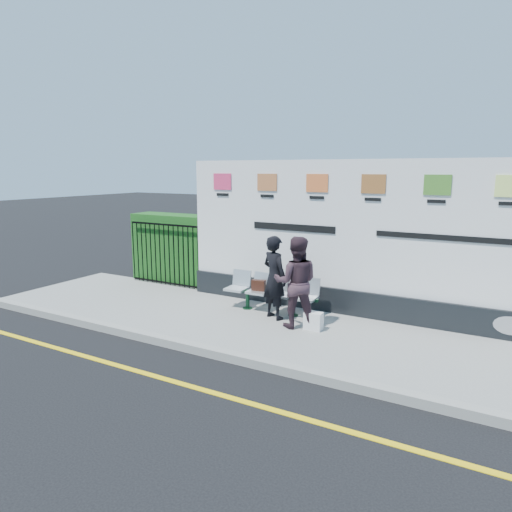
% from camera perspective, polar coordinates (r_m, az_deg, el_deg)
% --- Properties ---
extents(ground, '(80.00, 80.00, 0.00)m').
position_cam_1_polar(ground, '(6.12, -1.30, -17.82)').
color(ground, black).
extents(pavement, '(14.00, 3.00, 0.12)m').
position_cam_1_polar(pavement, '(8.16, 7.80, -9.93)').
color(pavement, gray).
rests_on(pavement, ground).
extents(kerb, '(14.00, 0.18, 0.14)m').
position_cam_1_polar(kerb, '(6.88, 3.06, -13.80)').
color(kerb, gray).
rests_on(kerb, ground).
extents(yellow_line, '(14.00, 0.10, 0.01)m').
position_cam_1_polar(yellow_line, '(6.12, -1.30, -17.78)').
color(yellow_line, yellow).
rests_on(yellow_line, ground).
extents(billboard, '(8.00, 0.30, 3.00)m').
position_cam_1_polar(billboard, '(8.90, 14.23, 0.66)').
color(billboard, black).
rests_on(billboard, pavement).
extents(hedge, '(2.35, 0.70, 1.70)m').
position_cam_1_polar(hedge, '(11.71, -9.94, 0.97)').
color(hedge, '#1B5219').
rests_on(hedge, pavement).
extents(railing, '(2.05, 0.06, 1.54)m').
position_cam_1_polar(railing, '(11.38, -11.35, 0.23)').
color(railing, black).
rests_on(railing, pavement).
extents(bench, '(1.94, 0.59, 0.41)m').
position_cam_1_polar(bench, '(9.15, 1.73, -5.77)').
color(bench, silver).
rests_on(bench, pavement).
extents(woman_left, '(0.69, 0.58, 1.60)m').
position_cam_1_polar(woman_left, '(8.64, 2.33, -2.69)').
color(woman_left, black).
rests_on(woman_left, pavement).
extents(woman_right, '(0.99, 0.90, 1.66)m').
position_cam_1_polar(woman_right, '(8.18, 5.02, -3.28)').
color(woman_right, '#38242C').
rests_on(woman_right, pavement).
extents(handbag_brown, '(0.29, 0.15, 0.22)m').
position_cam_1_polar(handbag_brown, '(9.17, 0.32, -3.69)').
color(handbag_brown, black).
rests_on(handbag_brown, bench).
extents(carrier_bag_white, '(0.32, 0.19, 0.32)m').
position_cam_1_polar(carrier_bag_white, '(8.25, 7.18, -8.06)').
color(carrier_bag_white, silver).
rests_on(carrier_bag_white, pavement).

